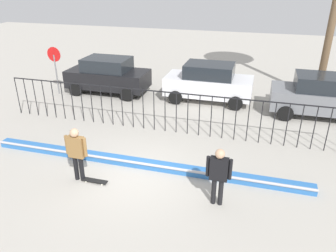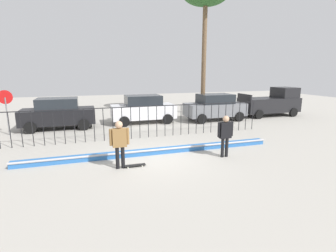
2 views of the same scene
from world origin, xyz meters
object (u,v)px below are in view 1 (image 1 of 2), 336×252
at_px(camera_operator, 219,172).
at_px(parked_car_gray, 321,96).
at_px(parked_car_white, 209,82).
at_px(parked_car_black, 108,75).
at_px(skateboarder, 76,150).
at_px(stop_sign, 55,64).
at_px(skateboard, 95,181).

distance_m(camera_operator, parked_car_gray, 8.32).
bearing_deg(parked_car_gray, parked_car_white, 174.91).
height_order(parked_car_black, parked_car_white, same).
relative_size(skateboarder, stop_sign, 0.71).
distance_m(skateboard, camera_operator, 3.90).
xyz_separation_m(camera_operator, parked_car_white, (-1.64, 8.20, -0.07)).
xyz_separation_m(parked_car_black, parked_car_white, (5.40, 0.26, 0.00)).
height_order(parked_car_black, stop_sign, stop_sign).
xyz_separation_m(parked_car_black, parked_car_gray, (10.55, -0.39, 0.00)).
xyz_separation_m(skateboard, parked_car_gray, (7.29, 7.56, 0.91)).
bearing_deg(camera_operator, skateboard, 31.54).
bearing_deg(camera_operator, stop_sign, -5.00).
height_order(skateboarder, parked_car_gray, parked_car_gray).
bearing_deg(parked_car_gray, skateboarder, -133.94).
xyz_separation_m(skateboard, stop_sign, (-5.80, 7.06, 1.56)).
bearing_deg(parked_car_black, parked_car_white, 5.22).
distance_m(skateboarder, skateboard, 1.13).
xyz_separation_m(parked_car_black, stop_sign, (-2.53, -0.89, 0.64)).
distance_m(skateboarder, parked_car_black, 8.39).
xyz_separation_m(parked_car_white, parked_car_gray, (5.15, -0.65, 0.00)).
xyz_separation_m(skateboarder, camera_operator, (4.31, -0.01, -0.02)).
bearing_deg(parked_car_black, parked_car_gray, 0.35).
bearing_deg(stop_sign, camera_operator, -36.36).
bearing_deg(parked_car_gray, skateboard, -131.84).
relative_size(parked_car_gray, stop_sign, 1.72).
bearing_deg(stop_sign, parked_car_gray, 2.18).
height_order(skateboard, parked_car_white, parked_car_white).
bearing_deg(skateboard, parked_car_black, 103.42).
bearing_deg(camera_operator, parked_car_gray, -83.60).
bearing_deg(skateboard, parked_car_gray, 37.15).
bearing_deg(parked_car_white, skateboard, -103.82).
distance_m(parked_car_white, stop_sign, 8.04).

